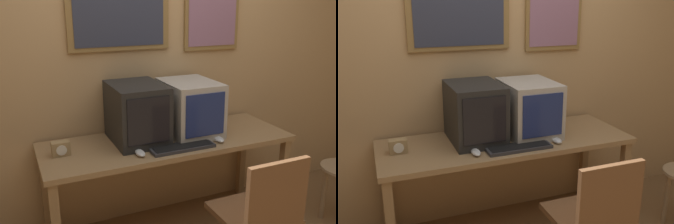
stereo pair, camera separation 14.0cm
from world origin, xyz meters
The scene contains 8 objects.
wall_back centered at (0.00, 1.19, 1.30)m, with size 8.00×0.08×2.60m.
desk centered at (0.00, 0.83, 0.67)m, with size 1.80×0.64×0.76m.
monitor_left centered at (-0.21, 0.90, 0.96)m, with size 0.35×0.47×0.41m.
monitor_right centered at (0.20, 0.89, 0.96)m, with size 0.36×0.47×0.40m.
keyboard_main centered at (0.01, 0.62, 0.77)m, with size 0.45×0.14×0.03m.
mouse_near_keyboard centered at (0.31, 0.64, 0.78)m, with size 0.06×0.11×0.03m.
mouse_far_corner centered at (-0.28, 0.64, 0.78)m, with size 0.06×0.12×0.03m.
desk_clock centered at (-0.75, 0.84, 0.80)m, with size 0.12×0.07×0.09m.
Camera 1 is at (-1.03, -1.48, 1.72)m, focal length 40.00 mm.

